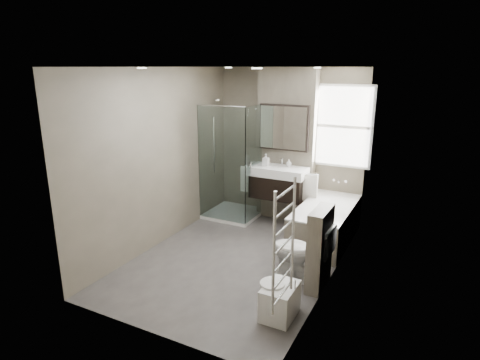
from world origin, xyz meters
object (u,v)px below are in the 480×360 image
Objects in this scene: toilet at (301,252)px; bidet at (279,300)px; bathtub at (326,222)px; vanity at (278,182)px.

toilet reaches higher than bidet.
vanity is at bearing 160.63° from bathtub.
vanity reaches higher than bathtub.
vanity reaches higher than toilet.
bidet is at bearing -67.64° from vanity.
bidet is at bearing -87.60° from bathtub.
bathtub is at bearing 92.40° from bidet.
toilet is 1.61× the size of bidet.
bidet is (1.01, -2.47, -0.55)m from vanity.
vanity is 2.01× the size of bidet.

